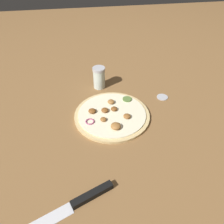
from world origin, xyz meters
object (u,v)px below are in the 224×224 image
Objects in this scene: knife at (73,205)px; spice_jar at (99,78)px; pizza at (112,115)px; loose_cap at (162,97)px.

spice_jar is (0.54, -0.13, 0.04)m from knife.
knife is at bearing 154.90° from pizza.
spice_jar is 0.28m from loose_cap.
pizza is at bearing -173.94° from spice_jar.
knife is 0.57m from loose_cap.
spice_jar is at bearing -125.60° from knife.
knife is at bearing 166.13° from spice_jar.
loose_cap is at bearing -116.16° from spice_jar.
loose_cap is (0.41, -0.39, -0.00)m from knife.
knife is 0.56m from spice_jar.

